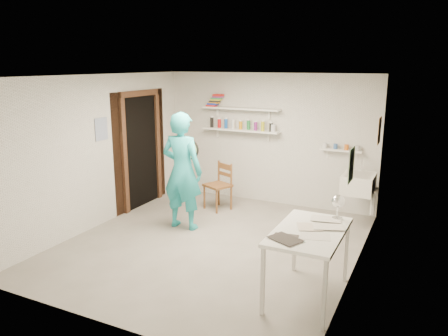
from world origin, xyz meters
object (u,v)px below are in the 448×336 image
at_px(wall_clock, 189,149).
at_px(work_table, 308,264).
at_px(belfast_sink, 358,183).
at_px(wooden_chair, 218,185).
at_px(man, 182,171).
at_px(desk_lamp, 338,201).

distance_m(wall_clock, work_table, 2.89).
xyz_separation_m(wall_clock, work_table, (2.36, -1.45, -0.84)).
relative_size(belfast_sink, wooden_chair, 0.68).
xyz_separation_m(belfast_sink, wooden_chair, (-2.38, -0.27, -0.26)).
bearing_deg(wooden_chair, man, -70.86).
bearing_deg(man, work_table, 151.90).
distance_m(belfast_sink, work_table, 2.56).
relative_size(wooden_chair, work_table, 0.74).
height_order(wall_clock, work_table, wall_clock).
relative_size(man, work_table, 1.55).
xyz_separation_m(belfast_sink, wall_clock, (-2.47, -1.09, 0.54)).
bearing_deg(belfast_sink, desk_lamp, -87.58).
xyz_separation_m(man, wooden_chair, (0.10, 1.04, -0.48)).
height_order(wooden_chair, work_table, wooden_chair).
bearing_deg(wall_clock, desk_lamp, -21.39).
relative_size(wooden_chair, desk_lamp, 5.92).
height_order(wooden_chair, desk_lamp, desk_lamp).
relative_size(man, desk_lamp, 12.39).
bearing_deg(wall_clock, work_table, -32.15).
bearing_deg(desk_lamp, man, 163.57).
relative_size(man, wall_clock, 5.56).
bearing_deg(work_table, wooden_chair, 134.96).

